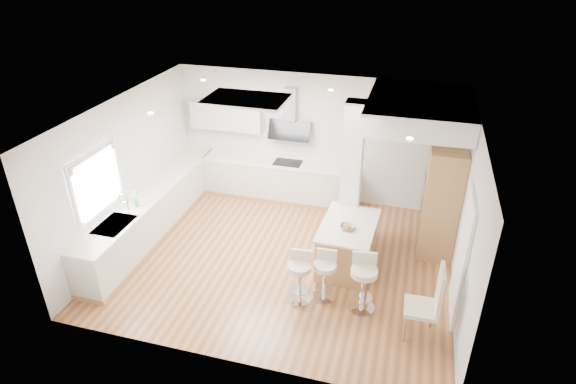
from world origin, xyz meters
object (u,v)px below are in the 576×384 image
(bar_stool_a, at_px, (300,274))
(dining_chair, at_px, (430,301))
(bar_stool_b, at_px, (325,273))
(bar_stool_c, at_px, (363,280))
(peninsula, at_px, (347,244))

(bar_stool_a, distance_m, dining_chair, 2.02)
(bar_stool_b, relative_size, dining_chair, 0.70)
(bar_stool_b, height_order, bar_stool_c, bar_stool_c)
(bar_stool_b, bearing_deg, bar_stool_c, -11.48)
(peninsula, distance_m, bar_stool_a, 1.27)
(bar_stool_a, relative_size, dining_chair, 0.72)
(bar_stool_a, height_order, dining_chair, dining_chair)
(peninsula, xyz_separation_m, dining_chair, (1.41, -1.42, 0.23))
(peninsula, height_order, dining_chair, dining_chair)
(bar_stool_a, height_order, bar_stool_c, bar_stool_c)
(peninsula, bearing_deg, bar_stool_b, -99.54)
(bar_stool_b, distance_m, dining_chair, 1.69)
(bar_stool_a, relative_size, bar_stool_b, 1.03)
(peninsula, relative_size, bar_stool_a, 1.62)
(peninsula, height_order, bar_stool_a, peninsula)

